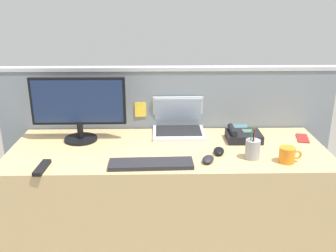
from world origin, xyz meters
The scene contains 12 objects.
desk centered at (0.00, 0.00, 0.37)m, with size 1.85×0.67×0.74m, color tan.
cubicle_divider centered at (0.00, 0.38, 0.58)m, with size 2.22×0.07×1.15m.
desktop_monitor centered at (-0.54, 0.15, 0.97)m, with size 0.57×0.20×0.39m.
laptop centered at (0.07, 0.27, 0.79)m, with size 0.33×0.28×0.22m.
desk_phone centered at (0.46, 0.11, 0.77)m, with size 0.21×0.17×0.09m.
keyboard_main centered at (-0.10, -0.24, 0.76)m, with size 0.44×0.13×0.02m, color #232328.
computer_mouse_right_hand centered at (0.21, -0.20, 0.76)m, with size 0.06×0.10×0.03m, color #232328.
computer_mouse_left_hand centered at (0.29, -0.09, 0.76)m, with size 0.06×0.10×0.03m, color black.
pen_cup centered at (0.46, -0.16, 0.80)m, with size 0.08×0.08×0.18m.
cell_phone_red_case centered at (0.84, 0.13, 0.75)m, with size 0.07×0.14×0.01m, color #B22323.
tv_remote centered at (-0.66, -0.27, 0.75)m, with size 0.04×0.17×0.02m, color black.
coffee_mug centered at (0.63, -0.21, 0.79)m, with size 0.12×0.08×0.09m.
Camera 1 is at (-0.05, -2.06, 1.61)m, focal length 40.76 mm.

